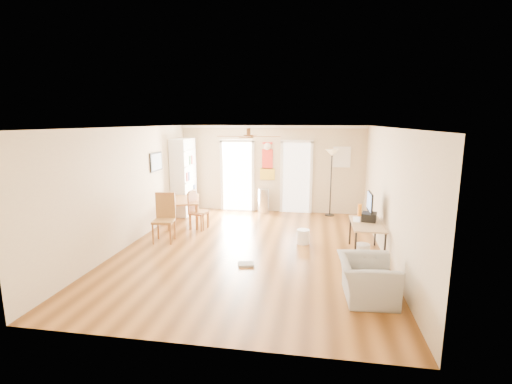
% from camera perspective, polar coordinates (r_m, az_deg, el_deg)
% --- Properties ---
extents(floor, '(7.00, 7.00, 0.00)m').
position_cam_1_polar(floor, '(8.01, -0.70, -8.92)').
color(floor, brown).
rests_on(floor, ground).
extents(ceiling, '(5.50, 7.00, 0.00)m').
position_cam_1_polar(ceiling, '(7.53, -0.75, 10.03)').
color(ceiling, silver).
rests_on(ceiling, floor).
extents(wall_back, '(5.50, 0.04, 2.60)m').
position_cam_1_polar(wall_back, '(11.08, 2.43, 3.58)').
color(wall_back, beige).
rests_on(wall_back, floor).
extents(wall_front, '(5.50, 0.04, 2.60)m').
position_cam_1_polar(wall_front, '(4.37, -8.83, -8.19)').
color(wall_front, beige).
rests_on(wall_front, floor).
extents(wall_left, '(0.04, 7.00, 2.60)m').
position_cam_1_polar(wall_left, '(8.57, -19.14, 0.80)').
color(wall_left, beige).
rests_on(wall_left, floor).
extents(wall_right, '(0.04, 7.00, 2.60)m').
position_cam_1_polar(wall_right, '(7.68, 19.91, -0.37)').
color(wall_right, beige).
rests_on(wall_right, floor).
extents(crown_molding, '(5.50, 7.00, 0.08)m').
position_cam_1_polar(crown_molding, '(7.53, -0.75, 9.72)').
color(crown_molding, white).
rests_on(crown_molding, wall_back).
extents(kitchen_doorway, '(0.90, 0.10, 2.10)m').
position_cam_1_polar(kitchen_doorway, '(11.28, -2.90, 2.42)').
color(kitchen_doorway, white).
rests_on(kitchen_doorway, wall_back).
extents(bathroom_doorway, '(0.80, 0.10, 2.10)m').
position_cam_1_polar(bathroom_doorway, '(11.04, 6.28, 2.18)').
color(bathroom_doorway, white).
rests_on(bathroom_doorway, wall_back).
extents(wall_decal, '(0.46, 0.03, 1.10)m').
position_cam_1_polar(wall_decal, '(11.05, 1.78, 4.86)').
color(wall_decal, red).
rests_on(wall_decal, wall_back).
extents(ac_grille, '(0.50, 0.04, 0.60)m').
position_cam_1_polar(ac_grille, '(10.96, 13.18, 5.32)').
color(ac_grille, white).
rests_on(ac_grille, wall_back).
extents(framed_poster, '(0.04, 0.66, 0.48)m').
position_cam_1_polar(framed_poster, '(9.75, -15.27, 4.55)').
color(framed_poster, black).
rests_on(framed_poster, wall_left).
extents(ceiling_fan, '(1.24, 1.24, 0.20)m').
position_cam_1_polar(ceiling_fan, '(7.24, -1.17, 8.64)').
color(ceiling_fan, '#593819').
rests_on(ceiling_fan, ceiling).
extents(bookshelf, '(0.74, 1.09, 2.23)m').
position_cam_1_polar(bookshelf, '(10.97, -11.20, 2.31)').
color(bookshelf, silver).
rests_on(bookshelf, floor).
extents(dining_table, '(1.19, 1.55, 0.68)m').
position_cam_1_polar(dining_table, '(10.06, -11.14, -2.96)').
color(dining_table, '#A16B34').
rests_on(dining_table, floor).
extents(dining_chair_right_a, '(0.44, 0.44, 0.98)m').
position_cam_1_polar(dining_chair_right_a, '(9.52, -8.79, -2.73)').
color(dining_chair_right_a, '#945B2F').
rests_on(dining_chair_right_a, floor).
extents(dining_chair_right_b, '(0.46, 0.46, 0.95)m').
position_cam_1_polar(dining_chair_right_b, '(9.45, -8.93, -2.93)').
color(dining_chair_right_b, '#A76335').
rests_on(dining_chair_right_b, floor).
extents(dining_chair_near, '(0.51, 0.51, 1.10)m').
position_cam_1_polar(dining_chair_near, '(8.61, -14.18, -3.99)').
color(dining_chair_near, olive).
rests_on(dining_chair_near, floor).
extents(trash_can, '(0.43, 0.43, 0.73)m').
position_cam_1_polar(trash_can, '(11.02, 1.21, -1.38)').
color(trash_can, silver).
rests_on(trash_can, floor).
extents(torchiere_lamp, '(0.42, 0.42, 1.93)m').
position_cam_1_polar(torchiere_lamp, '(10.80, 11.55, 1.37)').
color(torchiere_lamp, black).
rests_on(torchiere_lamp, floor).
extents(computer_desk, '(0.62, 1.24, 0.67)m').
position_cam_1_polar(computer_desk, '(7.97, 16.74, -6.96)').
color(computer_desk, tan).
rests_on(computer_desk, floor).
extents(imac, '(0.18, 0.63, 0.58)m').
position_cam_1_polar(imac, '(8.12, 17.28, -2.10)').
color(imac, black).
rests_on(imac, computer_desk).
extents(keyboard, '(0.17, 0.44, 0.02)m').
position_cam_1_polar(keyboard, '(8.07, 15.34, -4.15)').
color(keyboard, white).
rests_on(keyboard, computer_desk).
extents(printer, '(0.35, 0.39, 0.17)m').
position_cam_1_polar(printer, '(8.04, 17.18, -3.72)').
color(printer, black).
rests_on(printer, computer_desk).
extents(orange_bottle, '(0.11, 0.11, 0.27)m').
position_cam_1_polar(orange_bottle, '(8.39, 15.82, -2.71)').
color(orange_bottle, orange).
rests_on(orange_bottle, computer_desk).
extents(wastebasket_a, '(0.33, 0.33, 0.33)m').
position_cam_1_polar(wastebasket_a, '(8.39, 7.33, -6.90)').
color(wastebasket_a, white).
rests_on(wastebasket_a, floor).
extents(wastebasket_b, '(0.32, 0.32, 0.33)m').
position_cam_1_polar(wastebasket_b, '(7.67, 16.20, -8.95)').
color(wastebasket_b, white).
rests_on(wastebasket_b, floor).
extents(floor_cloth, '(0.35, 0.31, 0.04)m').
position_cam_1_polar(floor_cloth, '(7.17, -1.58, -11.16)').
color(floor_cloth, '#999994').
rests_on(floor_cloth, floor).
extents(armchair, '(0.89, 1.01, 0.63)m').
position_cam_1_polar(armchair, '(6.09, 16.84, -12.85)').
color(armchair, '#999994').
rests_on(armchair, floor).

